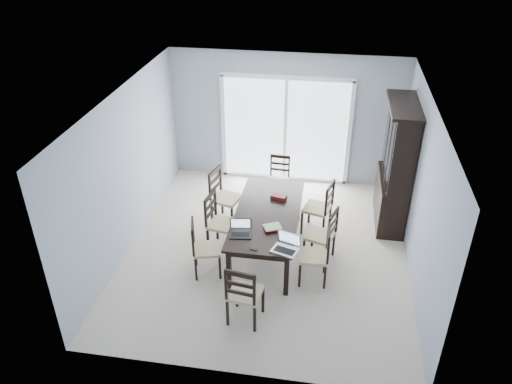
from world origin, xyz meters
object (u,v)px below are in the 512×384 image
chair_left_near (200,243)px  hot_tub (252,131)px  chair_left_mid (217,216)px  chair_right_near (320,249)px  laptop_dark (240,232)px  chair_right_far (323,203)px  dining_table (267,216)px  chair_left_far (221,190)px  game_box (279,197)px  chair_end_near (243,290)px  laptop_silver (285,248)px  chair_right_mid (326,230)px  cell_phone (254,249)px  chair_end_far (279,174)px  china_hutch (396,167)px

chair_left_near → hot_tub: (0.05, 4.37, -0.08)m
hot_tub → chair_left_mid: bearing=-89.2°
chair_right_near → laptop_dark: 1.20m
hot_tub → chair_right_far: bearing=-60.3°
chair_left_mid → dining_table: bearing=101.1°
chair_left_far → game_box: size_ratio=4.65×
chair_right_far → chair_end_near: (-0.93, -2.34, -0.00)m
chair_left_far → chair_right_far: size_ratio=1.03×
chair_right_near → chair_left_far: bearing=49.8°
chair_right_far → laptop_silver: bearing=179.4°
chair_right_mid → chair_left_near: bearing=126.5°
laptop_dark → cell_phone: 0.41m
dining_table → chair_right_far: 1.09m
chair_right_far → chair_end_far: bearing=56.0°
chair_left_mid → chair_right_near: bearing=80.6°
chair_end_far → laptop_dark: size_ratio=2.92×
dining_table → laptop_silver: laptop_silver is taller
chair_right_mid → game_box: chair_right_mid is taller
dining_table → chair_end_near: bearing=-93.0°
chair_right_near → chair_right_mid: size_ratio=1.00×
dining_table → china_hutch: china_hutch is taller
dining_table → cell_phone: 1.00m
hot_tub → chair_left_near: bearing=-90.7°
chair_end_far → chair_right_mid: bearing=121.4°
chair_right_near → cell_phone: chair_right_near is taller
china_hutch → chair_left_far: (-2.94, -0.48, -0.46)m
chair_end_near → chair_left_near: bearing=138.9°
chair_end_near → laptop_silver: (0.47, 0.71, 0.21)m
china_hutch → chair_left_far: china_hutch is taller
dining_table → cell_phone: cell_phone is taller
chair_end_far → cell_phone: 2.68m
chair_left_far → chair_end_far: chair_left_far is taller
china_hutch → hot_tub: (-2.88, 2.42, -0.59)m
hot_tub → china_hutch: bearing=-40.0°
laptop_silver → hot_tub: size_ratio=0.21×
dining_table → chair_right_mid: chair_right_mid is taller
chair_left_far → chair_end_far: bearing=150.1°
chair_left_far → laptop_silver: chair_left_far is taller
dining_table → chair_right_far: (0.85, 0.67, -0.08)m
chair_end_far → laptop_silver: chair_end_far is taller
laptop_dark → hot_tub: 4.39m
laptop_silver → game_box: size_ratio=1.66×
chair_right_near → laptop_dark: bearing=90.7°
dining_table → chair_left_mid: chair_left_mid is taller
cell_phone → hot_tub: bearing=113.7°
china_hutch → game_box: china_hutch is taller
chair_left_far → chair_end_near: chair_left_far is taller
hot_tub → game_box: bearing=-73.1°
chair_left_mid → chair_end_near: 1.80m
chair_left_near → laptop_dark: bearing=77.9°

